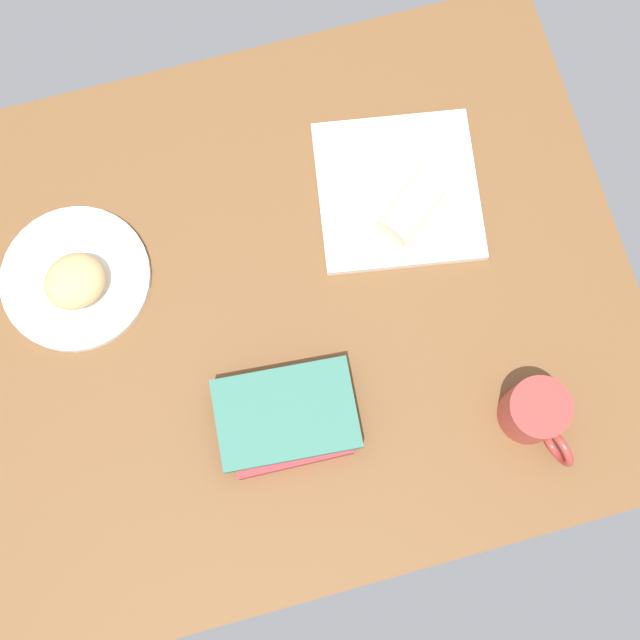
{
  "coord_description": "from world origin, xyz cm",
  "views": [
    {
      "loc": [
        -3.71,
        -34.09,
        135.71
      ],
      "look_at": [
        4.16,
        -5.01,
        7.0
      ],
      "focal_mm": 47.94,
      "sensor_mm": 36.0,
      "label": 1
    }
  ],
  "objects_px": {
    "scone_pastry": "(75,281)",
    "sauce_cup": "(385,155)",
    "breakfast_wrap": "(411,207)",
    "coffee_mug": "(536,413)",
    "round_plate": "(76,278)",
    "square_plate": "(398,191)",
    "book_stack": "(286,417)"
  },
  "relations": [
    {
      "from": "breakfast_wrap",
      "to": "round_plate",
      "type": "bearing_deg",
      "value": 48.23
    },
    {
      "from": "book_stack",
      "to": "coffee_mug",
      "type": "relative_size",
      "value": 1.57
    },
    {
      "from": "sauce_cup",
      "to": "scone_pastry",
      "type": "bearing_deg",
      "value": -171.05
    },
    {
      "from": "sauce_cup",
      "to": "square_plate",
      "type": "bearing_deg",
      "value": -83.17
    },
    {
      "from": "scone_pastry",
      "to": "coffee_mug",
      "type": "xyz_separation_m",
      "value": [
        0.62,
        -0.38,
        0.01
      ]
    },
    {
      "from": "round_plate",
      "to": "square_plate",
      "type": "relative_size",
      "value": 0.92
    },
    {
      "from": "scone_pastry",
      "to": "breakfast_wrap",
      "type": "distance_m",
      "value": 0.54
    },
    {
      "from": "round_plate",
      "to": "coffee_mug",
      "type": "relative_size",
      "value": 1.71
    },
    {
      "from": "scone_pastry",
      "to": "book_stack",
      "type": "xyz_separation_m",
      "value": [
        0.26,
        -0.29,
        -0.01
      ]
    },
    {
      "from": "book_stack",
      "to": "coffee_mug",
      "type": "height_order",
      "value": "coffee_mug"
    },
    {
      "from": "sauce_cup",
      "to": "breakfast_wrap",
      "type": "bearing_deg",
      "value": -83.17
    },
    {
      "from": "coffee_mug",
      "to": "breakfast_wrap",
      "type": "bearing_deg",
      "value": 103.43
    },
    {
      "from": "scone_pastry",
      "to": "coffee_mug",
      "type": "relative_size",
      "value": 0.7
    },
    {
      "from": "coffee_mug",
      "to": "scone_pastry",
      "type": "bearing_deg",
      "value": 148.55
    },
    {
      "from": "round_plate",
      "to": "breakfast_wrap",
      "type": "xyz_separation_m",
      "value": [
        0.54,
        -0.04,
        0.04
      ]
    },
    {
      "from": "breakfast_wrap",
      "to": "coffee_mug",
      "type": "distance_m",
      "value": 0.37
    },
    {
      "from": "square_plate",
      "to": "breakfast_wrap",
      "type": "distance_m",
      "value": 0.06
    },
    {
      "from": "square_plate",
      "to": "coffee_mug",
      "type": "height_order",
      "value": "coffee_mug"
    },
    {
      "from": "square_plate",
      "to": "scone_pastry",
      "type": "bearing_deg",
      "value": -177.32
    },
    {
      "from": "breakfast_wrap",
      "to": "coffee_mug",
      "type": "height_order",
      "value": "coffee_mug"
    },
    {
      "from": "sauce_cup",
      "to": "breakfast_wrap",
      "type": "distance_m",
      "value": 0.11
    },
    {
      "from": "square_plate",
      "to": "sauce_cup",
      "type": "relative_size",
      "value": 4.85
    },
    {
      "from": "breakfast_wrap",
      "to": "coffee_mug",
      "type": "bearing_deg",
      "value": 155.7
    },
    {
      "from": "book_stack",
      "to": "square_plate",
      "type": "bearing_deg",
      "value": 49.33
    },
    {
      "from": "square_plate",
      "to": "book_stack",
      "type": "height_order",
      "value": "book_stack"
    },
    {
      "from": "square_plate",
      "to": "book_stack",
      "type": "relative_size",
      "value": 1.18
    },
    {
      "from": "sauce_cup",
      "to": "book_stack",
      "type": "distance_m",
      "value": 0.45
    },
    {
      "from": "breakfast_wrap",
      "to": "book_stack",
      "type": "distance_m",
      "value": 0.38
    },
    {
      "from": "scone_pastry",
      "to": "book_stack",
      "type": "height_order",
      "value": "scone_pastry"
    },
    {
      "from": "scone_pastry",
      "to": "sauce_cup",
      "type": "xyz_separation_m",
      "value": [
        0.53,
        0.08,
        -0.01
      ]
    },
    {
      "from": "round_plate",
      "to": "scone_pastry",
      "type": "height_order",
      "value": "scone_pastry"
    },
    {
      "from": "scone_pastry",
      "to": "breakfast_wrap",
      "type": "xyz_separation_m",
      "value": [
        0.54,
        -0.02,
        0.0
      ]
    }
  ]
}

